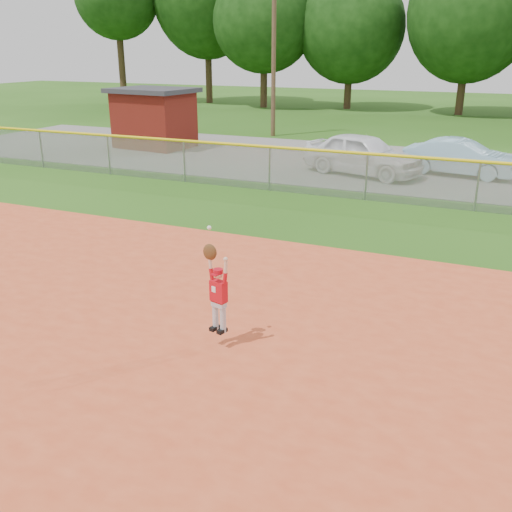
{
  "coord_description": "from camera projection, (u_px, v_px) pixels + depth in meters",
  "views": [
    {
      "loc": [
        3.87,
        -7.83,
        4.66
      ],
      "look_at": [
        0.04,
        1.05,
        1.1
      ],
      "focal_mm": 40.0,
      "sensor_mm": 36.0,
      "label": 1
    }
  ],
  "objects": [
    {
      "name": "car_blue",
      "position": [
        460.0,
        158.0,
        21.62
      ],
      "size": [
        4.28,
        2.02,
        1.36
      ],
      "primitive_type": "imported",
      "rotation": [
        0.0,
        0.0,
        1.42
      ],
      "color": "#92C2DA",
      "rests_on": "parking_strip"
    },
    {
      "name": "utility_shed",
      "position": [
        154.0,
        118.0,
        27.48
      ],
      "size": [
        4.07,
        3.34,
        2.82
      ],
      "color": "#54130C",
      "rests_on": "ground"
    },
    {
      "name": "power_lines",
      "position": [
        452.0,
        46.0,
        26.76
      ],
      "size": [
        19.4,
        0.24,
        9.0
      ],
      "color": "#4C3823",
      "rests_on": "ground"
    },
    {
      "name": "clay_infield",
      "position": [
        126.0,
        437.0,
        7.2
      ],
      "size": [
        24.0,
        16.0,
        0.04
      ],
      "primitive_type": "cube",
      "color": "#CD4825",
      "rests_on": "ground"
    },
    {
      "name": "car_white_a",
      "position": [
        363.0,
        154.0,
        21.7
      ],
      "size": [
        4.93,
        3.08,
        1.57
      ],
      "primitive_type": "imported",
      "rotation": [
        0.0,
        0.0,
        1.28
      ],
      "color": "white",
      "rests_on": "parking_strip"
    },
    {
      "name": "ballplayer",
      "position": [
        217.0,
        289.0,
        9.05
      ],
      "size": [
        0.48,
        0.27,
        1.76
      ],
      "color": "silver",
      "rests_on": "ground"
    },
    {
      "name": "parking_strip",
      "position": [
        398.0,
        166.0,
        23.57
      ],
      "size": [
        44.0,
        10.0,
        0.03
      ],
      "primitive_type": "cube",
      "color": "slate",
      "rests_on": "ground"
    },
    {
      "name": "tree_line",
      "position": [
        479.0,
        3.0,
        39.49
      ],
      "size": [
        62.37,
        13.0,
        14.43
      ],
      "color": "#422D1C",
      "rests_on": "ground"
    },
    {
      "name": "outfield_fence",
      "position": [
        367.0,
        173.0,
        18.1
      ],
      "size": [
        40.06,
        0.1,
        1.55
      ],
      "color": "gray",
      "rests_on": "ground"
    },
    {
      "name": "ground",
      "position": [
        230.0,
        335.0,
        9.79
      ],
      "size": [
        120.0,
        120.0,
        0.0
      ],
      "primitive_type": "plane",
      "color": "#265313",
      "rests_on": "ground"
    }
  ]
}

